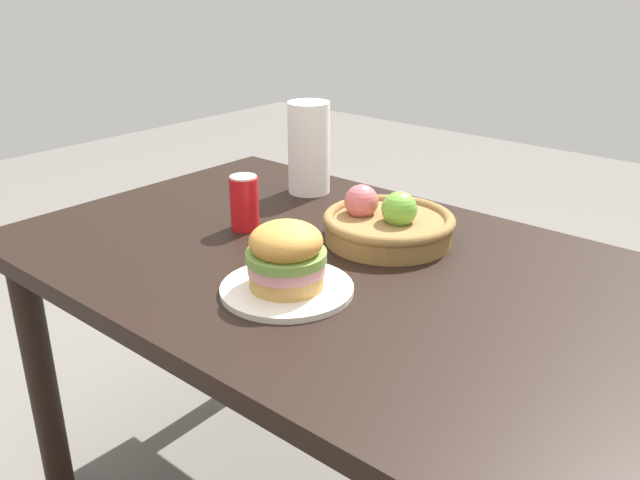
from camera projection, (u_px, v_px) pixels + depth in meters
dining_table at (330, 301)px, 1.44m from camera, size 1.40×0.90×0.75m
plate at (287, 289)px, 1.25m from camera, size 0.25×0.25×0.01m
sandwich at (286, 255)px, 1.23m from camera, size 0.15×0.15×0.13m
soda_can at (244, 203)px, 1.53m from camera, size 0.07×0.07×0.13m
fruit_basket at (388, 224)px, 1.47m from camera, size 0.29×0.29×0.12m
paper_towel_roll at (309, 148)px, 1.76m from camera, size 0.11×0.11×0.24m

